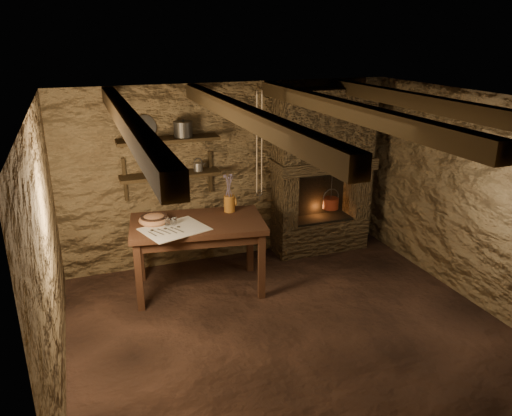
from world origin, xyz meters
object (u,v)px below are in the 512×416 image
object	(u,v)px
wooden_bowl	(154,220)
red_pot	(331,203)
work_table	(199,253)
iron_stockpot	(183,130)
stoneware_jug	(229,196)

from	to	relation	value
wooden_bowl	red_pot	world-z (taller)	red_pot
work_table	wooden_bowl	xyz separation A→B (m)	(-0.49, 0.11, 0.45)
wooden_bowl	iron_stockpot	xyz separation A→B (m)	(0.51, 0.55, 0.92)
stoneware_jug	wooden_bowl	distance (m)	0.97
wooden_bowl	red_pot	xyz separation A→B (m)	(2.55, 0.43, -0.22)
work_table	iron_stockpot	xyz separation A→B (m)	(0.02, 0.65, 1.38)
work_table	wooden_bowl	world-z (taller)	wooden_bowl
stoneware_jug	red_pot	distance (m)	1.68
wooden_bowl	red_pot	distance (m)	2.60
red_pot	work_table	bearing A→B (deg)	-165.48
stoneware_jug	iron_stockpot	world-z (taller)	iron_stockpot
work_table	wooden_bowl	bearing A→B (deg)	176.09
work_table	red_pot	distance (m)	2.15
stoneware_jug	iron_stockpot	xyz separation A→B (m)	(-0.44, 0.46, 0.76)
iron_stockpot	red_pot	distance (m)	2.35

